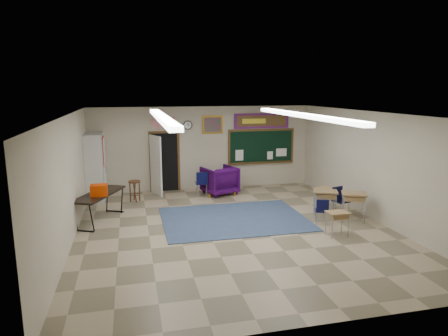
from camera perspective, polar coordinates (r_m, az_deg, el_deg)
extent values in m
plane|color=tan|center=(10.58, 1.50, -8.71)|extent=(9.00, 9.00, 0.00)
cube|color=#A89C88|center=(14.50, -3.00, 2.84)|extent=(8.00, 0.04, 3.00)
cube|color=#A89C88|center=(6.09, 12.55, -9.26)|extent=(8.00, 0.04, 3.00)
cube|color=#A89C88|center=(9.95, -21.35, -1.77)|extent=(0.04, 9.00, 3.00)
cube|color=#A89C88|center=(11.82, 20.65, 0.23)|extent=(0.04, 9.00, 3.00)
cube|color=silver|center=(9.96, 1.59, 7.74)|extent=(8.00, 9.00, 0.04)
cube|color=#364966|center=(11.35, 1.45, -7.25)|extent=(4.00, 3.00, 0.02)
cube|color=black|center=(14.38, -8.47, 0.85)|extent=(0.95, 0.04, 2.10)
cube|color=silver|center=(13.92, -9.73, 0.39)|extent=(0.35, 0.86, 2.05)
cube|color=#533817|center=(15.01, 5.32, 3.10)|extent=(2.55, 0.05, 1.30)
cube|color=black|center=(15.00, 5.34, 3.09)|extent=(2.40, 0.03, 1.15)
cube|color=#533817|center=(15.05, 5.36, 0.81)|extent=(2.40, 0.12, 0.04)
cube|color=#B5130F|center=(14.91, 5.39, 6.72)|extent=(2.10, 0.04, 0.55)
cube|color=brown|center=(14.90, 5.41, 6.71)|extent=(1.90, 0.03, 0.40)
cube|color=#A0721F|center=(14.43, -1.64, 6.22)|extent=(0.75, 0.05, 0.65)
cube|color=#A51466|center=(14.42, -1.62, 6.21)|extent=(0.62, 0.03, 0.52)
cylinder|color=black|center=(14.28, -5.20, 6.12)|extent=(0.32, 0.05, 0.32)
cylinder|color=white|center=(14.26, -5.19, 6.12)|extent=(0.26, 0.02, 0.26)
cube|color=beige|center=(13.75, -17.92, 0.16)|extent=(0.55, 1.25, 2.20)
imported|color=#29053A|center=(13.90, -0.64, -1.75)|extent=(1.32, 1.34, 0.97)
cube|color=olive|center=(11.66, 14.32, -3.27)|extent=(0.78, 0.69, 0.04)
cube|color=brown|center=(11.69, 14.29, -3.78)|extent=(0.68, 0.59, 0.13)
cube|color=olive|center=(12.26, 14.21, -2.86)|extent=(0.73, 0.66, 0.04)
cube|color=brown|center=(12.29, 14.19, -3.31)|extent=(0.63, 0.56, 0.12)
cube|color=olive|center=(10.28, 15.94, -6.14)|extent=(0.53, 0.40, 0.04)
cube|color=brown|center=(10.31, 15.92, -6.60)|extent=(0.46, 0.34, 0.11)
cube|color=olive|center=(11.55, 18.14, -3.51)|extent=(0.82, 0.74, 0.04)
cube|color=brown|center=(11.58, 18.11, -4.04)|extent=(0.71, 0.63, 0.13)
cube|color=black|center=(11.48, -17.40, -3.58)|extent=(1.40, 2.03, 0.05)
cube|color=#C53E03|center=(11.17, -17.44, -3.04)|extent=(0.43, 0.32, 0.30)
cylinder|color=#552C19|center=(13.25, -12.68, -1.91)|extent=(0.39, 0.39, 0.05)
torus|color=#552C19|center=(13.35, -12.60, -3.72)|extent=(0.32, 0.32, 0.02)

